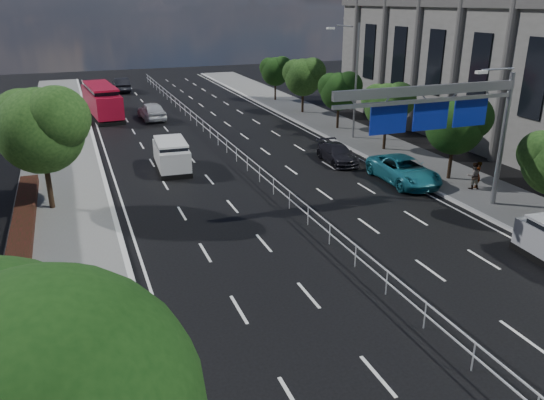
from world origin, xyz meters
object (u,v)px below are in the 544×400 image
overhead_gantry (445,109)px  pedestrian_a (477,175)px  parked_car_dark (337,153)px  pedestrian_b (473,176)px  toilet_sign (80,356)px  red_bus (102,100)px  near_car_dark (121,85)px  white_minivan (171,155)px  near_car_silver (152,111)px  parked_car_teal (404,170)px

overhead_gantry → pedestrian_a: size_ratio=6.50×
pedestrian_a → overhead_gantry: bearing=-15.6°
parked_car_dark → pedestrian_b: pedestrian_b is taller
pedestrian_b → toilet_sign: bearing=39.7°
red_bus → pedestrian_b: (18.71, -30.49, -0.63)m
near_car_dark → parked_car_dark: near_car_dark is taller
toilet_sign → overhead_gantry: overhead_gantry is taller
toilet_sign → near_car_dark: size_ratio=0.85×
white_minivan → near_car_silver: 16.52m
overhead_gantry → toilet_sign: bearing=-150.4°
near_car_silver → pedestrian_b: bearing=113.8°
pedestrian_a → parked_car_dark: bearing=-100.0°
white_minivan → near_car_silver: white_minivan is taller
pedestrian_a → red_bus: bearing=-100.2°
pedestrian_b → overhead_gantry: bearing=38.0°
overhead_gantry → red_bus: 36.01m
parked_car_dark → toilet_sign: bearing=-126.9°
overhead_gantry → white_minivan: bearing=131.3°
near_car_silver → near_car_dark: (-0.90, 18.00, 0.01)m
overhead_gantry → near_car_dark: bearing=103.0°
near_car_silver → parked_car_teal: (11.59, -24.22, -0.05)m
near_car_silver → toilet_sign: bearing=74.5°
red_bus → parked_car_teal: bearing=-65.3°
parked_car_teal → parked_car_dark: bearing=110.2°
near_car_dark → parked_car_dark: (10.69, -36.87, -0.20)m
overhead_gantry → white_minivan: 17.75m
parked_car_teal → pedestrian_b: 4.04m
near_car_dark → parked_car_dark: bearing=106.2°
toilet_sign → overhead_gantry: (17.69, 10.05, 2.66)m
white_minivan → near_car_dark: white_minivan is taller
overhead_gantry → parked_car_teal: 7.21m
white_minivan → red_bus: (-2.93, 19.95, 0.58)m
overhead_gantry → red_bus: size_ratio=1.00×
toilet_sign → pedestrian_b: (22.17, 12.39, -2.01)m
white_minivan → pedestrian_b: size_ratio=2.95×
parked_car_dark → pedestrian_a: pedestrian_a is taller
white_minivan → near_car_silver: bearing=88.9°
white_minivan → near_car_dark: size_ratio=0.93×
white_minivan → parked_car_teal: 15.02m
overhead_gantry → near_car_dark: overhead_gantry is taller
red_bus → parked_car_dark: red_bus is taller
red_bus → pedestrian_b: 35.78m
white_minivan → parked_car_teal: size_ratio=0.84×
white_minivan → parked_car_teal: white_minivan is taller
red_bus → parked_car_dark: (14.00, -22.35, -0.93)m
near_car_silver → parked_car_teal: bearing=111.1°
near_car_silver → pedestrian_a: (14.88, -26.90, 0.09)m
overhead_gantry → parked_car_dark: (-0.24, 10.48, -4.97)m
red_bus → white_minivan: bearing=-86.6°
near_car_silver → parked_car_dark: bearing=113.0°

